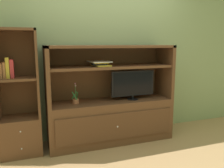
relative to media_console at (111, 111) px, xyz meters
The scene contains 8 objects.
ground_plane 0.61m from the media_console, 90.00° to the right, with size 8.00×8.00×0.00m, color tan.
painted_rear_wall 1.00m from the media_console, 90.00° to the left, with size 6.00×0.10×2.80m, color #8C9E6B.
media_console is the anchor object (origin of this frame).
tv_monitor 0.51m from the media_console, 11.40° to the right, with size 0.67×0.17×0.43m.
potted_plant 0.56m from the media_console, behind, with size 0.10×0.14×0.29m.
magazine_stack 0.73m from the media_console, behind, with size 0.29×0.35×0.07m.
bookshelf_tall 1.25m from the media_console, behind, with size 0.51×0.40×1.62m.
upright_book_row 1.52m from the media_console, behind, with size 0.16×0.18×0.25m.
Camera 1 is at (-1.08, -2.69, 1.44)m, focal length 36.77 mm.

